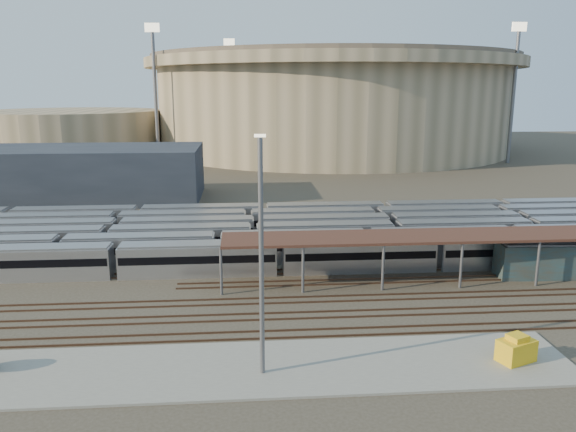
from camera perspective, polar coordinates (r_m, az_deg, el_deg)
The scene contains 14 objects.
ground at distance 58.89m, azimuth 1.09°, elevation -8.21°, with size 420.00×420.00×0.00m, color #383026.
apron at distance 44.96m, azimuth -3.56°, elevation -15.18°, with size 50.00×9.00×0.20m, color gray.
subway_trains at distance 75.81m, azimuth -1.15°, elevation -1.91°, with size 126.90×23.90×3.60m.
inspection_shed at distance 66.76m, azimuth 19.91°, elevation -1.95°, with size 60.30×6.00×5.30m.
empty_tracks at distance 54.25m, azimuth 1.61°, elevation -10.03°, with size 170.00×9.62×0.18m.
stadium at distance 197.05m, azimuth 4.44°, elevation 11.57°, with size 124.00×124.00×32.50m.
secondary_arena at distance 193.05m, azimuth -21.15°, elevation 7.90°, with size 56.00×56.00×14.00m, color tan.
service_building at distance 114.71m, azimuth -19.47°, elevation 4.09°, with size 42.00×20.00×10.00m, color #1E232D.
floodlight_0 at distance 166.45m, azimuth -13.34°, elevation 12.44°, with size 4.00×1.00×38.40m.
floodlight_2 at distance 172.05m, azimuth 21.97°, elevation 11.87°, with size 4.00×1.00×38.40m.
floodlight_3 at distance 214.68m, azimuth -5.90°, elevation 12.77°, with size 4.00×1.00×38.40m.
teal_boxcar at distance 72.09m, azimuth 26.84°, elevation -4.00°, with size 16.93×3.27×3.95m, color #204450.
yard_light_pole at distance 40.63m, azimuth -2.73°, elevation -4.28°, with size 0.82×0.36×17.94m.
yellow_equipment at distance 48.79m, azimuth 22.17°, elevation -12.53°, with size 2.82×1.76×1.76m, color gold.
Camera 1 is at (-5.44, -54.63, 21.32)m, focal length 35.00 mm.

